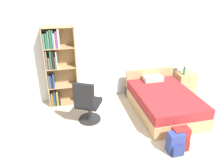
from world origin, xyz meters
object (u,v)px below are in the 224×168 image
Objects in this scene: bookshelf at (57,65)px; water_bottle at (184,71)px; nightstand at (185,82)px; office_chair at (87,104)px; backpack_red at (180,139)px; backpack_blue at (176,143)px; bed at (163,101)px; table_lamp at (185,61)px.

bookshelf is 9.20× the size of water_bottle.
water_bottle is at bearing -142.96° from nightstand.
office_chair is 2.02m from backpack_red.
office_chair reaches higher than backpack_blue.
nightstand is 1.39× the size of backpack_blue.
office_chair is at bearing -164.14° from water_bottle.
backpack_red is at bearing -101.36° from bed.
bookshelf is at bearing 176.31° from water_bottle.
bookshelf is at bearing 120.14° from office_chair.
nightstand is at bearing 37.04° from water_bottle.
backpack_blue is at bearing -123.60° from nightstand.
table_lamp is (0.99, 0.82, 0.65)m from bed.
backpack_red is at bearing -38.27° from office_chair.
office_chair is at bearing -162.97° from nightstand.
bookshelf is 3.38m from water_bottle.
bookshelf is at bearing 178.14° from nightstand.
water_bottle is at bearing 59.58° from backpack_red.
nightstand is (1.06, 0.80, 0.02)m from bed.
bed reaches higher than backpack_blue.
office_chair is at bearing 137.13° from backpack_blue.
bed is 3.41× the size of nightstand.
office_chair reaches higher than table_lamp.
bed is 1.44m from table_lamp.
table_lamp is (-0.07, 0.03, 0.63)m from nightstand.
backpack_red is at bearing 30.35° from backpack_blue.
water_bottle reaches higher than bed.
office_chair is 3.01m from table_lamp.
backpack_blue is at bearing -122.05° from table_lamp.
backpack_red is (2.16, -2.24, -0.86)m from bookshelf.
table_lamp is 0.28m from water_bottle.
backpack_red is (1.58, -1.24, -0.27)m from office_chair.
bookshelf is at bearing 133.86° from backpack_red.
office_chair is 2.50× the size of backpack_blue.
bookshelf is 1.01× the size of bed.
office_chair reaches higher than backpack_red.
nightstand reaches higher than backpack_blue.
office_chair reaches higher than bed.
bookshelf is 3.23m from backpack_red.
bed is 1.90× the size of office_chair.
water_bottle is (3.35, -0.22, -0.39)m from bookshelf.
office_chair is at bearing -59.86° from bookshelf.
table_lamp reaches higher than bed.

